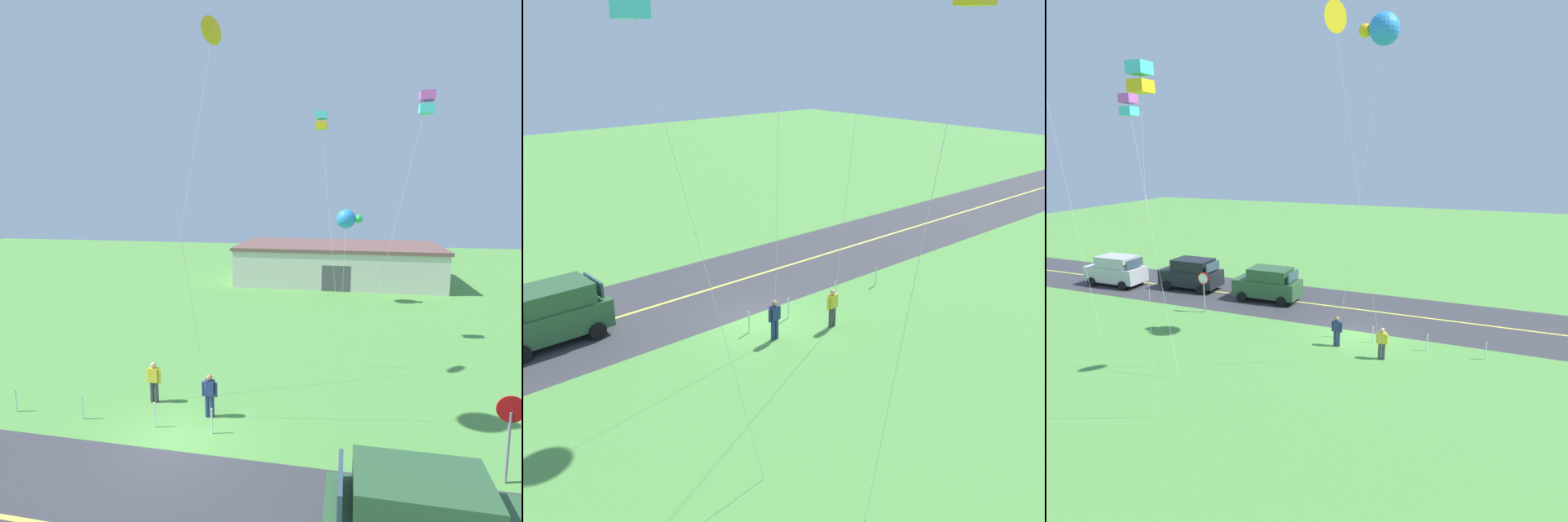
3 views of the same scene
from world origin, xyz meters
TOP-DOWN VIEW (x-y plane):
  - ground_plane at (0.00, 0.00)m, footprint 120.00×120.00m
  - asphalt_road at (0.00, -4.00)m, footprint 120.00×7.00m
  - road_centre_stripe at (0.00, -4.00)m, footprint 120.00×0.16m
  - car_suv_foreground at (7.13, -3.65)m, footprint 4.40×2.12m
  - car_parked_east_far at (19.29, -2.77)m, footprint 4.40×2.12m
  - car_parked_east_near at (13.43, -3.96)m, footprint 4.40×2.12m
  - stop_sign at (9.81, -0.10)m, footprint 0.76×0.08m
  - person_adult_near at (0.63, 1.76)m, footprint 0.58×0.22m
  - person_adult_companion at (-1.83, 2.43)m, footprint 0.58×0.22m
  - kite_red_low at (-0.89, 0.39)m, footprint 2.30×2.09m
  - kite_blue_mid at (-0.19, 5.34)m, footprint 2.01×3.46m
  - kite_yellow_high at (8.27, 6.72)m, footprint 2.58×1.23m
  - kite_green_far at (3.82, 11.15)m, footprint 1.56×1.07m
  - fence_post_0 at (-6.50, 0.70)m, footprint 0.05×0.05m
  - fence_post_1 at (-3.77, 0.70)m, footprint 0.05×0.05m
  - fence_post_2 at (-1.01, 0.70)m, footprint 0.05×0.05m
  - fence_post_3 at (1.05, 0.70)m, footprint 0.05×0.05m

SIDE VIEW (x-z plane):
  - ground_plane at x=0.00m, z-range -0.10..0.00m
  - asphalt_road at x=0.00m, z-range 0.00..0.00m
  - road_centre_stripe at x=0.00m, z-range 0.00..0.01m
  - fence_post_0 at x=-6.50m, z-range 0.00..0.90m
  - fence_post_1 at x=-3.77m, z-range 0.00..0.90m
  - fence_post_2 at x=-1.01m, z-range 0.00..0.90m
  - fence_post_3 at x=1.05m, z-range 0.00..0.90m
  - person_adult_near at x=0.63m, z-range 0.06..1.66m
  - person_adult_companion at x=-1.83m, z-range 0.06..1.66m
  - car_suv_foreground at x=7.13m, z-range 0.03..2.27m
  - car_parked_east_far at x=19.29m, z-range 0.03..2.27m
  - car_parked_east_near at x=13.43m, z-range 0.03..2.27m
  - stop_sign at x=9.81m, z-range 0.52..3.08m
  - kite_yellow_high at x=8.27m, z-range 5.54..17.58m
  - kite_green_far at x=3.82m, z-range 5.64..17.88m
  - kite_blue_mid at x=-0.19m, z-range 6.86..21.86m
  - kite_red_low at x=-0.89m, z-range 7.20..23.02m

